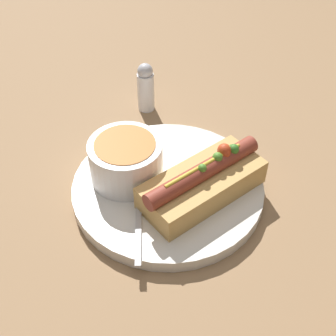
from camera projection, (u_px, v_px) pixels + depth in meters
ground_plane at (168, 193)px, 0.63m from camera, size 4.00×4.00×0.00m
dinner_plate at (168, 188)px, 0.63m from camera, size 0.25×0.25×0.02m
hot_dog at (203, 182)px, 0.59m from camera, size 0.18×0.12×0.06m
soup_bowl at (126, 159)px, 0.61m from camera, size 0.10×0.10×0.06m
spoon at (139, 196)px, 0.60m from camera, size 0.13×0.09×0.01m
salt_shaker at (146, 87)px, 0.74m from camera, size 0.03×0.03×0.08m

